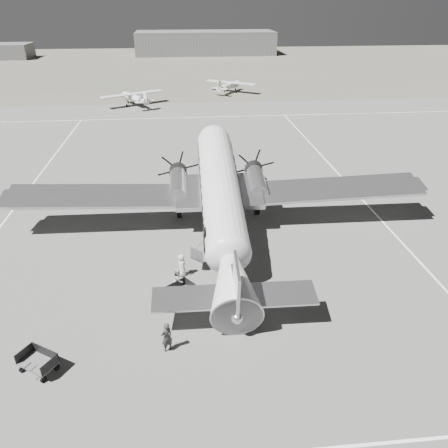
% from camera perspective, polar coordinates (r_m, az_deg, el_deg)
% --- Properties ---
extents(ground, '(260.00, 260.00, 0.00)m').
position_cam_1_polar(ground, '(29.61, 2.24, -4.90)').
color(ground, '#60615E').
rests_on(ground, ground).
extents(taxi_line_right, '(0.15, 80.00, 0.01)m').
position_cam_1_polar(taxi_line_right, '(33.28, 23.21, -3.40)').
color(taxi_line_right, white).
rests_on(taxi_line_right, ground).
extents(taxi_line_left, '(0.15, 60.00, 0.01)m').
position_cam_1_polar(taxi_line_left, '(40.81, -25.79, 1.76)').
color(taxi_line_left, white).
rests_on(taxi_line_left, ground).
extents(taxi_line_horizon, '(90.00, 0.15, 0.01)m').
position_cam_1_polar(taxi_line_horizon, '(66.75, -2.48, 13.77)').
color(taxi_line_horizon, white).
rests_on(taxi_line_horizon, ground).
extents(grass_infield, '(260.00, 90.00, 0.01)m').
position_cam_1_polar(grass_infield, '(120.83, -4.16, 19.94)').
color(grass_infield, '#5A584C').
rests_on(grass_infield, ground).
extents(hangar_main, '(42.00, 14.00, 6.60)m').
position_cam_1_polar(hangar_main, '(145.53, -2.45, 22.57)').
color(hangar_main, '#606060').
rests_on(hangar_main, ground).
extents(dc3_airliner, '(32.53, 22.89, 6.12)m').
position_cam_1_polar(dc3_airliner, '(30.99, -0.37, 3.11)').
color(dc3_airliner, '#BABABC').
rests_on(dc3_airliner, ground).
extents(light_plane_left, '(13.62, 12.91, 2.22)m').
position_cam_1_polar(light_plane_left, '(75.25, -11.64, 15.70)').
color(light_plane_left, silver).
rests_on(light_plane_left, ground).
extents(light_plane_right, '(13.09, 12.59, 2.12)m').
position_cam_1_polar(light_plane_right, '(84.88, 0.74, 17.50)').
color(light_plane_right, silver).
rests_on(light_plane_right, ground).
extents(baggage_cart_near, '(2.15, 2.06, 0.99)m').
position_cam_1_polar(baggage_cart_near, '(25.98, -5.83, -8.93)').
color(baggage_cart_near, '#535353').
rests_on(baggage_cart_near, ground).
extents(baggage_cart_far, '(2.23, 2.07, 1.03)m').
position_cam_1_polar(baggage_cart_far, '(23.37, -23.13, -16.32)').
color(baggage_cart_far, '#535353').
rests_on(baggage_cart_far, ground).
extents(ground_crew, '(0.74, 0.68, 1.69)m').
position_cam_1_polar(ground_crew, '(22.61, -7.50, -14.42)').
color(ground_crew, '#292929').
rests_on(ground_crew, ground).
extents(ramp_agent, '(0.78, 0.91, 1.62)m').
position_cam_1_polar(ramp_agent, '(26.52, -5.96, -7.26)').
color(ramp_agent, beige).
rests_on(ramp_agent, ground).
extents(passenger, '(0.60, 0.81, 1.52)m').
position_cam_1_polar(passenger, '(27.93, -5.53, -5.36)').
color(passenger, silver).
rests_on(passenger, ground).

